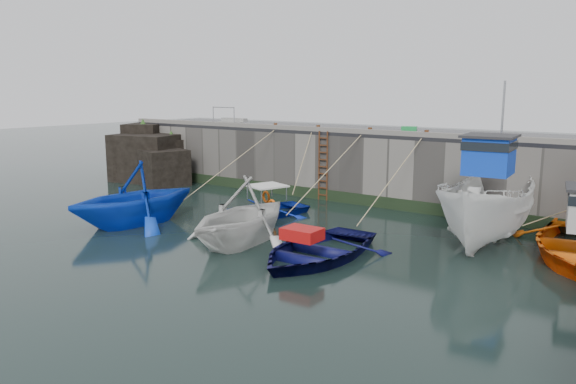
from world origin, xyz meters
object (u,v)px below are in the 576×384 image
Objects in this scene: boat_near_navy at (316,258)px; fish_crate at (409,130)px; ladder at (323,166)px; bollard_a at (275,126)px; bollard_b at (318,128)px; bollard_c at (370,131)px; boat_near_blacktrim at (242,243)px; boat_near_blue at (257,216)px; bollard_d at (427,133)px; bollard_e at (507,137)px; boat_far_white at (489,208)px; boat_near_white at (135,224)px.

boat_near_navy is 9.84m from fish_crate.
ladder reaches higher than boat_near_navy.
fish_crate is at bearing 9.73° from bollard_a.
bollard_c is at bearing 0.00° from bollard_b.
boat_near_blacktrim is at bearing -59.46° from bollard_a.
fish_crate is (1.70, 9.30, 3.32)m from boat_near_blacktrim.
boat_near_blue is (-0.37, -4.38, -1.59)m from ladder.
boat_near_navy is 10.16m from bollard_b.
boat_near_navy is at bearing -72.58° from bollard_c.
boat_near_blue is 0.92× the size of boat_near_blacktrim.
bollard_d is (2.97, 8.18, 3.30)m from boat_near_blacktrim.
boat_near_blacktrim is 10.77m from bollard_e.
bollard_e reaches higher than boat_near_navy.
fish_crate is at bearing 15.52° from bollard_b.
ladder is 4.68m from boat_near_blue.
boat_near_blue is at bearing -94.86° from ladder.
ladder is 5.11m from bollard_d.
fish_crate is 4.18m from bollard_b.
fish_crate is at bearing 40.10° from bollard_c.
bollard_a reaches higher than boat_near_navy.
ladder is 11.43× the size of bollard_c.
boat_far_white is at bearing -18.00° from ladder.
bollard_b reaches higher than boat_near_blacktrim.
bollard_d reaches higher than boat_near_blacktrim.
boat_far_white reaches higher than boat_near_navy.
boat_near_blacktrim is at bearing 11.98° from boat_near_white.
bollard_b is 1.00× the size of bollard_e.
bollard_c reaches higher than boat_near_navy.
bollard_c is 2.60m from bollard_d.
bollard_a is (-4.83, 8.18, 3.30)m from boat_near_blacktrim.
bollard_e is at bearing 0.00° from bollard_b.
bollard_e is (6.17, 8.18, 3.30)m from boat_near_blacktrim.
fish_crate reaches higher than bollard_c.
boat_far_white is (8.38, -2.72, -0.45)m from ladder.
fish_crate is at bearing 134.42° from boat_far_white.
boat_near_blacktrim is at bearing -127.03° from bollard_e.
bollard_a is 2.50m from bollard_b.
ladder reaches higher than boat_near_blacktrim.
bollard_b is at bearing 146.14° from ladder.
boat_near_blue is 15.92× the size of bollard_a.
fish_crate is at bearing 62.95° from boat_near_white.
bollard_b is (-0.13, 4.72, 3.30)m from boat_near_blue.
boat_near_blacktrim is at bearing -74.12° from bollard_b.
bollard_e is (3.20, 0.00, 0.00)m from bollard_d.
boat_near_blue is at bearing -174.10° from boat_far_white.
bollard_d is at bearing 4.00° from ladder.
bollard_b is (2.78, 8.52, 3.30)m from boat_near_white.
bollard_e is (5.80, 0.00, 0.00)m from bollard_c.
bollard_d is (5.17, 4.72, 3.30)m from boat_near_blue.
bollard_a is 1.00× the size of bollard_e.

